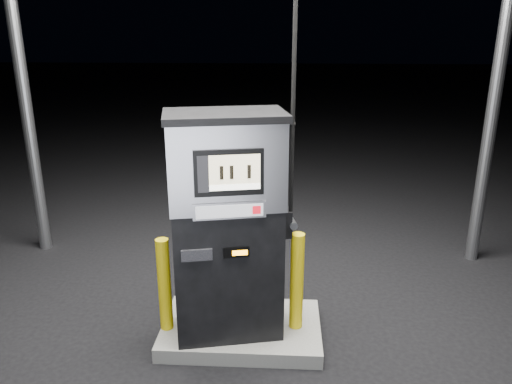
{
  "coord_description": "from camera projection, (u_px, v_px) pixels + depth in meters",
  "views": [
    {
      "loc": [
        0.4,
        -4.39,
        3.02
      ],
      "look_at": [
        0.15,
        0.0,
        1.56
      ],
      "focal_mm": 35.0,
      "sensor_mm": 36.0,
      "label": 1
    }
  ],
  "objects": [
    {
      "name": "ground",
      "position": [
        242.0,
        336.0,
        5.13
      ],
      "size": [
        80.0,
        80.0,
        0.0
      ],
      "primitive_type": "plane",
      "color": "black",
      "rests_on": "ground"
    },
    {
      "name": "pump_island",
      "position": [
        242.0,
        329.0,
        5.11
      ],
      "size": [
        1.6,
        1.0,
        0.15
      ],
      "primitive_type": "cube",
      "color": "#5E5F5A",
      "rests_on": "ground"
    },
    {
      "name": "fuel_dispenser",
      "position": [
        227.0,
        225.0,
        4.65
      ],
      "size": [
        1.25,
        0.85,
        4.51
      ],
      "rotation": [
        0.0,
        0.0,
        0.21
      ],
      "color": "black",
      "rests_on": "pump_island"
    },
    {
      "name": "bollard_left",
      "position": [
        165.0,
        285.0,
        4.86
      ],
      "size": [
        0.14,
        0.14,
        0.96
      ],
      "primitive_type": "cylinder",
      "rotation": [
        0.0,
        0.0,
        -0.12
      ],
      "color": "yellow",
      "rests_on": "pump_island"
    },
    {
      "name": "bollard_right",
      "position": [
        297.0,
        281.0,
        4.88
      ],
      "size": [
        0.15,
        0.15,
        1.01
      ],
      "primitive_type": "cylinder",
      "rotation": [
        0.0,
        0.0,
        0.14
      ],
      "color": "yellow",
      "rests_on": "pump_island"
    }
  ]
}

